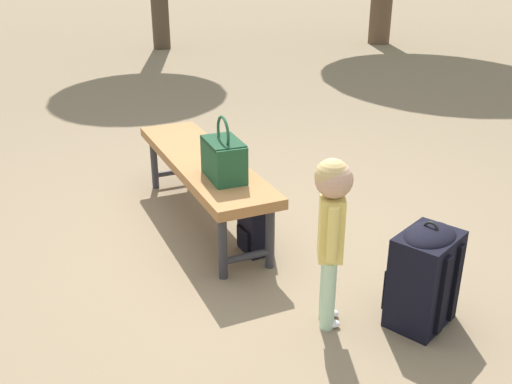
{
  "coord_description": "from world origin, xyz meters",
  "views": [
    {
      "loc": [
        2.82,
        -1.08,
        1.68
      ],
      "look_at": [
        0.15,
        -0.06,
        0.45
      ],
      "focal_mm": 40.31,
      "sensor_mm": 36.0,
      "label": 1
    }
  ],
  "objects": [
    {
      "name": "ground_plane",
      "position": [
        0.0,
        0.0,
        0.0
      ],
      "size": [
        40.0,
        40.0,
        0.0
      ],
      "primitive_type": "plane",
      "color": "#7F6B51",
      "rests_on": "ground"
    },
    {
      "name": "backpack_small",
      "position": [
        0.0,
        -0.01,
        0.17
      ],
      "size": [
        0.21,
        0.19,
        0.33
      ],
      "color": "black",
      "rests_on": "ground"
    },
    {
      "name": "handbag",
      "position": [
        -0.11,
        -0.16,
        0.58
      ],
      "size": [
        0.32,
        0.19,
        0.37
      ],
      "color": "#1E4C2D",
      "rests_on": "park_bench"
    },
    {
      "name": "child_standing",
      "position": [
        0.78,
        0.06,
        0.56
      ],
      "size": [
        0.21,
        0.17,
        0.84
      ],
      "color": "#B2D8B2",
      "rests_on": "ground"
    },
    {
      "name": "backpack_large",
      "position": [
        0.93,
        0.49,
        0.27
      ],
      "size": [
        0.36,
        0.39,
        0.54
      ],
      "color": "black",
      "rests_on": "ground"
    },
    {
      "name": "park_bench",
      "position": [
        -0.49,
        -0.18,
        0.39
      ],
      "size": [
        1.62,
        0.49,
        0.45
      ],
      "color": "#9E6B3D",
      "rests_on": "ground"
    }
  ]
}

